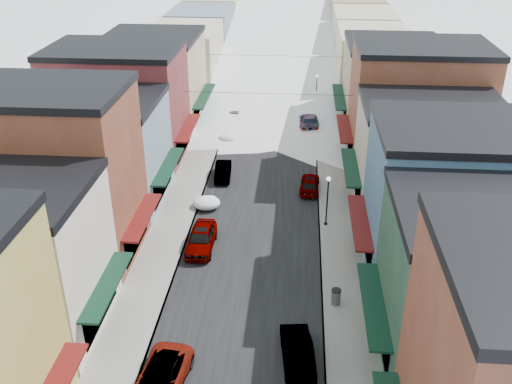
% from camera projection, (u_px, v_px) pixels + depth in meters
% --- Properties ---
extents(road, '(10.00, 160.00, 0.01)m').
position_uv_depth(road, '(276.00, 93.00, 75.95)').
color(road, black).
rests_on(road, ground).
extents(sidewalk_left, '(3.20, 160.00, 0.15)m').
position_uv_depth(sidewalk_left, '(227.00, 91.00, 76.38)').
color(sidewalk_left, gray).
rests_on(sidewalk_left, ground).
extents(sidewalk_right, '(3.20, 160.00, 0.15)m').
position_uv_depth(sidewalk_right, '(326.00, 94.00, 75.46)').
color(sidewalk_right, gray).
rests_on(sidewalk_right, ground).
extents(curb_left, '(0.10, 160.00, 0.15)m').
position_uv_depth(curb_left, '(238.00, 91.00, 76.27)').
color(curb_left, slate).
rests_on(curb_left, ground).
extents(curb_right, '(0.10, 160.00, 0.15)m').
position_uv_depth(curb_right, '(314.00, 93.00, 75.57)').
color(curb_right, slate).
rests_on(curb_right, ground).
extents(bldg_l_cream, '(11.30, 8.20, 9.50)m').
position_uv_depth(bldg_l_cream, '(8.00, 259.00, 32.62)').
color(bldg_l_cream, beige).
rests_on(bldg_l_cream, ground).
extents(bldg_l_brick_near, '(12.30, 8.20, 12.50)m').
position_uv_depth(bldg_l_brick_near, '(51.00, 175.00, 39.05)').
color(bldg_l_brick_near, brown).
rests_on(bldg_l_brick_near, ground).
extents(bldg_l_grayblue, '(11.30, 9.20, 9.00)m').
position_uv_depth(bldg_l_grayblue, '(101.00, 150.00, 47.34)').
color(bldg_l_grayblue, '#7A90A3').
rests_on(bldg_l_grayblue, ground).
extents(bldg_l_brick_far, '(13.30, 9.20, 11.00)m').
position_uv_depth(bldg_l_brick_far, '(119.00, 103.00, 54.93)').
color(bldg_l_brick_far, maroon).
rests_on(bldg_l_brick_far, ground).
extents(bldg_l_tan, '(11.30, 11.20, 10.00)m').
position_uv_depth(bldg_l_tan, '(154.00, 79.00, 63.94)').
color(bldg_l_tan, tan).
rests_on(bldg_l_tan, ground).
extents(bldg_r_green, '(11.30, 9.20, 9.50)m').
position_uv_depth(bldg_r_green, '(482.00, 286.00, 30.35)').
color(bldg_r_green, '#1F412E').
rests_on(bldg_r_green, ground).
extents(bldg_r_blue, '(11.30, 9.20, 10.50)m').
position_uv_depth(bldg_r_blue, '(447.00, 198.00, 38.09)').
color(bldg_r_blue, '#38607E').
rests_on(bldg_r_blue, ground).
extents(bldg_r_cream, '(12.30, 9.20, 9.00)m').
position_uv_depth(bldg_r_cream, '(427.00, 155.00, 46.37)').
color(bldg_r_cream, '#B8A994').
rests_on(bldg_r_cream, ground).
extents(bldg_r_brick_far, '(13.30, 9.20, 11.50)m').
position_uv_depth(bldg_r_brick_far, '(417.00, 105.00, 53.73)').
color(bldg_r_brick_far, brown).
rests_on(bldg_r_brick_far, ground).
extents(bldg_r_tan, '(11.30, 11.20, 9.50)m').
position_uv_depth(bldg_r_tan, '(391.00, 84.00, 63.11)').
color(bldg_r_tan, '#90825E').
rests_on(bldg_r_tan, ground).
extents(distant_blocks, '(34.00, 55.00, 8.00)m').
position_uv_depth(distant_blocks, '(283.00, 28.00, 94.48)').
color(distant_blocks, gray).
rests_on(distant_blocks, ground).
extents(overhead_cables, '(16.40, 15.04, 0.04)m').
position_uv_depth(overhead_cables, '(272.00, 73.00, 62.04)').
color(overhead_cables, black).
rests_on(overhead_cables, ground).
extents(car_white_suv, '(3.00, 5.41, 1.43)m').
position_uv_depth(car_white_suv, '(160.00, 379.00, 29.81)').
color(car_white_suv, silver).
rests_on(car_white_suv, ground).
extents(car_silver_sedan, '(1.96, 4.82, 1.64)m').
position_uv_depth(car_silver_sedan, '(201.00, 238.00, 41.97)').
color(car_silver_sedan, '#AEB0B6').
rests_on(car_silver_sedan, ground).
extents(car_dark_hatch, '(1.69, 4.10, 1.32)m').
position_uv_depth(car_dark_hatch, '(223.00, 171.00, 52.65)').
color(car_dark_hatch, black).
rests_on(car_dark_hatch, ground).
extents(car_silver_wagon, '(2.35, 4.81, 1.35)m').
position_uv_depth(car_silver_wagon, '(234.00, 118.00, 65.40)').
color(car_silver_wagon, gray).
rests_on(car_silver_wagon, ground).
extents(car_green_sedan, '(2.17, 4.82, 1.54)m').
position_uv_depth(car_green_sedan, '(297.00, 351.00, 31.59)').
color(car_green_sedan, black).
rests_on(car_green_sedan, ground).
extents(car_gray_suv, '(1.90, 4.21, 1.40)m').
position_uv_depth(car_gray_suv, '(310.00, 183.00, 50.31)').
color(car_gray_suv, gray).
rests_on(car_gray_suv, ground).
extents(car_black_sedan, '(2.56, 5.79, 1.65)m').
position_uv_depth(car_black_sedan, '(309.00, 121.00, 63.98)').
color(car_black_sedan, black).
rests_on(car_black_sedan, ground).
extents(car_lane_silver, '(2.24, 4.58, 1.51)m').
position_uv_depth(car_lane_silver, '(259.00, 102.00, 70.09)').
color(car_lane_silver, gray).
rests_on(car_lane_silver, ground).
extents(car_lane_white, '(2.80, 5.18, 1.38)m').
position_uv_depth(car_lane_white, '(289.00, 75.00, 80.90)').
color(car_lane_white, silver).
rests_on(car_lane_white, ground).
extents(trash_can, '(0.63, 0.63, 1.07)m').
position_uv_depth(trash_can, '(336.00, 297.00, 36.03)').
color(trash_can, slate).
rests_on(trash_can, sidewalk_right).
extents(streetlamp_near, '(0.35, 0.35, 4.17)m').
position_uv_depth(streetlamp_near, '(328.00, 195.00, 43.89)').
color(streetlamp_near, black).
rests_on(streetlamp_near, sidewalk_right).
extents(streetlamp_far, '(0.32, 0.32, 3.82)m').
position_uv_depth(streetlamp_far, '(317.00, 86.00, 69.99)').
color(streetlamp_far, black).
rests_on(streetlamp_far, sidewalk_right).
extents(snow_pile_mid, '(2.31, 2.62, 0.98)m').
position_uv_depth(snow_pile_mid, '(207.00, 203.00, 47.63)').
color(snow_pile_mid, white).
rests_on(snow_pile_mid, ground).
extents(snow_pile_far, '(2.08, 2.48, 0.88)m').
position_uv_depth(snow_pile_far, '(228.00, 138.00, 60.67)').
color(snow_pile_far, white).
rests_on(snow_pile_far, ground).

